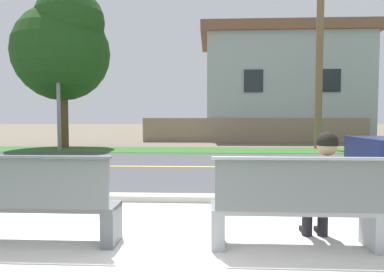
# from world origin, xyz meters

# --- Properties ---
(ground_plane) EXTENTS (140.00, 140.00, 0.00)m
(ground_plane) POSITION_xyz_m (0.00, 8.00, 0.00)
(ground_plane) COLOR #665B4C
(sidewalk_pavement) EXTENTS (44.00, 3.60, 0.01)m
(sidewalk_pavement) POSITION_xyz_m (0.00, 0.40, 0.01)
(sidewalk_pavement) COLOR beige
(sidewalk_pavement) RESTS_ON ground_plane
(curb_edge) EXTENTS (44.00, 0.30, 0.11)m
(curb_edge) POSITION_xyz_m (0.00, 2.35, 0.06)
(curb_edge) COLOR #ADA89E
(curb_edge) RESTS_ON ground_plane
(street_asphalt) EXTENTS (52.00, 8.00, 0.01)m
(street_asphalt) POSITION_xyz_m (0.00, 6.50, 0.00)
(street_asphalt) COLOR #424247
(street_asphalt) RESTS_ON ground_plane
(road_centre_line) EXTENTS (48.00, 0.14, 0.01)m
(road_centre_line) POSITION_xyz_m (0.00, 6.50, 0.01)
(road_centre_line) COLOR #E0CC4C
(road_centre_line) RESTS_ON ground_plane
(far_verge_grass) EXTENTS (48.00, 2.80, 0.02)m
(far_verge_grass) POSITION_xyz_m (0.00, 11.79, 0.01)
(far_verge_grass) COLOR #2D6026
(far_verge_grass) RESTS_ON ground_plane
(bench_left) EXTENTS (1.79, 0.48, 1.01)m
(bench_left) POSITION_xyz_m (-1.40, 0.25, 0.45)
(bench_left) COLOR slate
(bench_left) RESTS_ON ground_plane
(bench_right) EXTENTS (1.79, 0.48, 1.01)m
(bench_right) POSITION_xyz_m (1.40, 0.25, 0.45)
(bench_right) COLOR #9EA0A8
(bench_right) RESTS_ON ground_plane
(seated_person_olive) EXTENTS (0.52, 0.68, 1.25)m
(seated_person_olive) POSITION_xyz_m (1.73, 0.42, 0.68)
(seated_person_olive) COLOR black
(seated_person_olive) RESTS_ON ground_plane
(streetlamp) EXTENTS (0.24, 2.10, 7.14)m
(streetlamp) POSITION_xyz_m (-5.99, 11.59, 4.07)
(streetlamp) COLOR gray
(streetlamp) RESTS_ON ground_plane
(shade_tree_far_left) EXTENTS (4.44, 4.44, 7.33)m
(shade_tree_far_left) POSITION_xyz_m (-6.29, 12.75, 4.76)
(shade_tree_far_left) COLOR brown
(shade_tree_far_left) RESTS_ON ground_plane
(garden_wall) EXTENTS (13.00, 0.36, 1.40)m
(garden_wall) POSITION_xyz_m (3.08, 17.13, 0.70)
(garden_wall) COLOR gray
(garden_wall) RESTS_ON ground_plane
(house_across_street) EXTENTS (10.52, 6.91, 7.03)m
(house_across_street) POSITION_xyz_m (5.21, 20.32, 3.56)
(house_across_street) COLOR #A3ADB2
(house_across_street) RESTS_ON ground_plane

